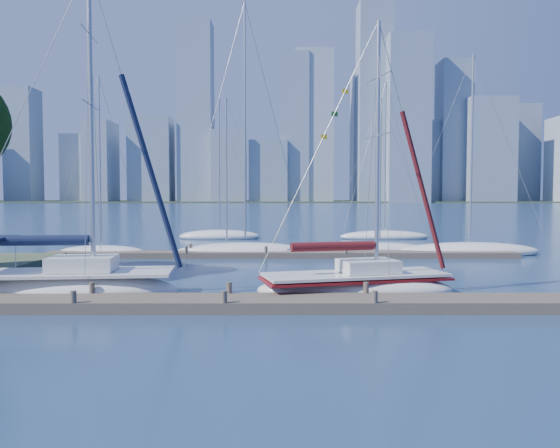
{
  "coord_description": "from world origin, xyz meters",
  "views": [
    {
      "loc": [
        1.83,
        -18.82,
        3.96
      ],
      "look_at": [
        1.86,
        4.0,
        2.76
      ],
      "focal_mm": 35.0,
      "sensor_mm": 36.0,
      "label": 1
    }
  ],
  "objects": [
    {
      "name": "far_dock",
      "position": [
        2.0,
        16.0,
        0.18
      ],
      "size": [
        30.0,
        1.8,
        0.36
      ],
      "primitive_type": "cube",
      "color": "#4A4036",
      "rests_on": "ground"
    },
    {
      "name": "far_shore",
      "position": [
        0.0,
        320.0,
        0.0
      ],
      "size": [
        800.0,
        100.0,
        1.5
      ],
      "primitive_type": "cube",
      "color": "#38472D",
      "rests_on": "ground"
    },
    {
      "name": "ground",
      "position": [
        0.0,
        0.0,
        0.0
      ],
      "size": [
        700.0,
        700.0,
        0.0
      ],
      "primitive_type": "plane",
      "color": "#182D4C",
      "rests_on": "ground"
    },
    {
      "name": "sailboat_maroon",
      "position": [
        4.83,
        2.45,
        0.89
      ],
      "size": [
        8.11,
        4.36,
        11.26
      ],
      "rotation": [
        0.0,
        0.0,
        0.25
      ],
      "color": "silver",
      "rests_on": "ground"
    },
    {
      "name": "bg_boat_1",
      "position": [
        -1.69,
        17.66,
        0.23
      ],
      "size": [
        7.0,
        3.0,
        10.75
      ],
      "rotation": [
        0.0,
        0.0,
        -0.15
      ],
      "color": "silver",
      "rests_on": "ground"
    },
    {
      "name": "bg_boat_0",
      "position": [
        -9.92,
        17.07,
        0.24
      ],
      "size": [
        6.2,
        4.05,
        12.04
      ],
      "rotation": [
        0.0,
        0.0,
        0.39
      ],
      "color": "silver",
      "rests_on": "ground"
    },
    {
      "name": "bg_boat_5",
      "position": [
        14.56,
        17.38,
        0.28
      ],
      "size": [
        9.61,
        5.23,
        13.63
      ],
      "rotation": [
        0.0,
        0.0,
        -0.31
      ],
      "color": "silver",
      "rests_on": "ground"
    },
    {
      "name": "sailboat_navy",
      "position": [
        -6.41,
        2.19,
        1.01
      ],
      "size": [
        8.91,
        3.68,
        13.28
      ],
      "rotation": [
        0.0,
        0.0,
        0.1
      ],
      "color": "silver",
      "rests_on": "ground"
    },
    {
      "name": "bg_boat_2",
      "position": [
        -0.41,
        17.1,
        0.32
      ],
      "size": [
        8.92,
        5.36,
        16.9
      ],
      "rotation": [
        0.0,
        0.0,
        0.36
      ],
      "color": "silver",
      "rests_on": "ground"
    },
    {
      "name": "bg_boat_6",
      "position": [
        -3.61,
        30.81,
        0.28
      ],
      "size": [
        7.7,
        3.54,
        13.05
      ],
      "rotation": [
        0.0,
        0.0,
        -0.15
      ],
      "color": "silver",
      "rests_on": "ground"
    },
    {
      "name": "near_dock",
      "position": [
        0.0,
        0.0,
        0.2
      ],
      "size": [
        26.0,
        2.0,
        0.4
      ],
      "primitive_type": "cube",
      "color": "#4A4036",
      "rests_on": "ground"
    },
    {
      "name": "skyline",
      "position": [
        21.61,
        290.11,
        36.2
      ],
      "size": [
        503.33,
        51.31,
        110.82
      ],
      "color": "gray",
      "rests_on": "ground"
    },
    {
      "name": "bg_boat_7",
      "position": [
        11.43,
        30.66,
        0.28
      ],
      "size": [
        8.4,
        4.48,
        14.53
      ],
      "rotation": [
        0.0,
        0.0,
        0.29
      ],
      "color": "silver",
      "rests_on": "ground"
    },
    {
      "name": "bg_boat_3",
      "position": [
        8.8,
        18.86,
        0.23
      ],
      "size": [
        7.25,
        2.75,
        10.99
      ],
      "rotation": [
        0.0,
        0.0,
        -0.11
      ],
      "color": "silver",
      "rests_on": "ground"
    }
  ]
}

